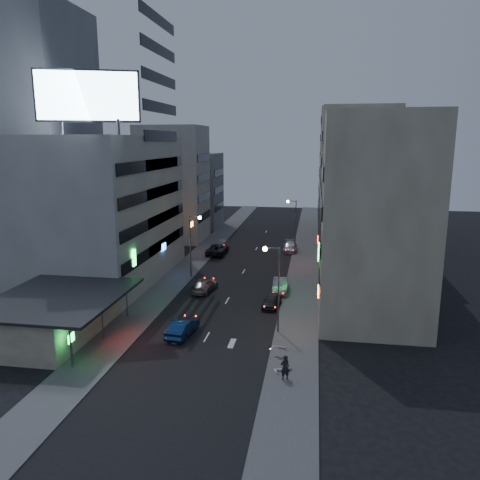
% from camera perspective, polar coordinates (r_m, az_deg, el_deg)
% --- Properties ---
extents(ground, '(180.00, 180.00, 0.00)m').
position_cam_1_polar(ground, '(39.82, -5.44, -13.97)').
color(ground, black).
rests_on(ground, ground).
extents(sidewalk_left, '(4.00, 120.00, 0.12)m').
position_cam_1_polar(sidewalk_left, '(69.08, -5.63, -2.61)').
color(sidewalk_left, '#4C4C4F').
rests_on(sidewalk_left, ground).
extents(sidewalk_right, '(4.00, 120.00, 0.12)m').
position_cam_1_polar(sidewalk_right, '(66.89, 7.77, -3.15)').
color(sidewalk_right, '#4C4C4F').
rests_on(sidewalk_right, ground).
extents(food_court, '(11.00, 13.00, 3.88)m').
position_cam_1_polar(food_court, '(45.99, -22.03, -8.50)').
color(food_court, beige).
rests_on(food_court, ground).
extents(white_building, '(14.00, 24.00, 18.00)m').
position_cam_1_polar(white_building, '(61.18, -16.41, 3.61)').
color(white_building, '#B4B3AF').
rests_on(white_building, ground).
extents(grey_tower, '(10.00, 14.00, 34.00)m').
position_cam_1_polar(grey_tower, '(67.56, -22.74, 10.74)').
color(grey_tower, gray).
rests_on(grey_tower, ground).
extents(shophouse_near, '(10.00, 11.00, 20.00)m').
position_cam_1_polar(shophouse_near, '(46.05, 16.18, 2.27)').
color(shophouse_near, beige).
rests_on(shophouse_near, ground).
extents(shophouse_mid, '(11.00, 12.00, 16.00)m').
position_cam_1_polar(shophouse_mid, '(57.70, 15.24, 2.19)').
color(shophouse_mid, gray).
rests_on(shophouse_mid, ground).
extents(shophouse_far, '(10.00, 14.00, 22.00)m').
position_cam_1_polar(shophouse_far, '(70.12, 13.90, 6.40)').
color(shophouse_far, beige).
rests_on(shophouse_far, ground).
extents(far_left_a, '(11.00, 10.00, 20.00)m').
position_cam_1_polar(far_left_a, '(83.70, -8.14, 6.79)').
color(far_left_a, '#B4B3AF').
rests_on(far_left_a, ground).
extents(far_left_b, '(12.00, 10.00, 15.00)m').
position_cam_1_polar(far_left_b, '(96.50, -6.10, 6.02)').
color(far_left_b, gray).
rests_on(far_left_b, ground).
extents(far_right_a, '(11.00, 12.00, 18.00)m').
position_cam_1_polar(far_right_a, '(85.24, 13.39, 6.00)').
color(far_right_a, gray).
rests_on(far_right_a, ground).
extents(far_right_b, '(12.00, 12.00, 24.00)m').
position_cam_1_polar(far_right_b, '(98.97, 13.20, 8.54)').
color(far_right_b, beige).
rests_on(far_right_b, ground).
extents(billboard, '(9.52, 3.75, 6.20)m').
position_cam_1_polar(billboard, '(50.02, -18.07, 16.31)').
color(billboard, '#595B60').
rests_on(billboard, white_building).
extents(street_lamp_right_near, '(1.60, 0.44, 8.02)m').
position_cam_1_polar(street_lamp_right_near, '(42.47, 4.23, -4.50)').
color(street_lamp_right_near, '#595B60').
rests_on(street_lamp_right_near, sidewalk_right).
extents(street_lamp_left, '(1.60, 0.44, 8.02)m').
position_cam_1_polar(street_lamp_left, '(59.82, -5.73, 0.32)').
color(street_lamp_left, '#595B60').
rests_on(street_lamp_left, sidewalk_left).
extents(street_lamp_right_far, '(1.60, 0.44, 8.02)m').
position_cam_1_polar(street_lamp_right_far, '(75.63, 6.50, 2.75)').
color(street_lamp_right_far, '#595B60').
rests_on(street_lamp_right_far, sidewalk_right).
extents(parked_car_right_near, '(2.14, 4.17, 1.36)m').
position_cam_1_polar(parked_car_right_near, '(50.43, 3.90, -7.40)').
color(parked_car_right_near, '#27282C').
rests_on(parked_car_right_near, ground).
extents(parked_car_right_mid, '(1.83, 4.91, 1.60)m').
position_cam_1_polar(parked_car_right_mid, '(55.11, 4.93, -5.59)').
color(parked_car_right_mid, gray).
rests_on(parked_car_right_mid, ground).
extents(parked_car_left, '(2.76, 5.93, 1.64)m').
position_cam_1_polar(parked_car_left, '(73.17, -2.81, -1.13)').
color(parked_car_left, '#28272C').
rests_on(parked_car_left, ground).
extents(parked_car_right_far, '(2.38, 5.41, 1.55)m').
position_cam_1_polar(parked_car_right_far, '(75.49, 6.15, -0.81)').
color(parked_car_right_far, '#A9ACB2').
rests_on(parked_car_right_far, ground).
extents(road_car_blue, '(2.14, 4.87, 1.55)m').
position_cam_1_polar(road_car_blue, '(43.59, -7.02, -10.51)').
color(road_car_blue, navy).
rests_on(road_car_blue, ground).
extents(road_car_silver, '(2.69, 5.29, 1.47)m').
position_cam_1_polar(road_car_silver, '(55.50, -4.39, -5.52)').
color(road_car_silver, gray).
rests_on(road_car_silver, ground).
extents(person, '(0.83, 0.73, 1.90)m').
position_cam_1_polar(person, '(35.78, 5.50, -15.20)').
color(person, black).
rests_on(person, sidewalk_right).
extents(scooter_black_a, '(1.15, 1.71, 1.00)m').
position_cam_1_polar(scooter_black_a, '(37.36, 6.00, -14.76)').
color(scooter_black_a, black).
rests_on(scooter_black_a, sidewalk_right).
extents(scooter_silver_a, '(1.25, 1.94, 1.13)m').
position_cam_1_polar(scooter_silver_a, '(37.66, 5.98, -14.42)').
color(scooter_silver_a, silver).
rests_on(scooter_silver_a, sidewalk_right).
extents(scooter_blue, '(0.70, 1.63, 0.97)m').
position_cam_1_polar(scooter_blue, '(37.57, 6.48, -14.63)').
color(scooter_blue, navy).
rests_on(scooter_blue, sidewalk_right).
extents(scooter_black_b, '(1.00, 1.71, 0.99)m').
position_cam_1_polar(scooter_black_b, '(39.03, 5.70, -13.53)').
color(scooter_black_b, black).
rests_on(scooter_black_b, sidewalk_right).
extents(scooter_silver_b, '(0.90, 1.82, 1.06)m').
position_cam_1_polar(scooter_silver_b, '(40.96, 5.68, -12.20)').
color(scooter_silver_b, '#9C9FA3').
rests_on(scooter_silver_b, sidewalk_right).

